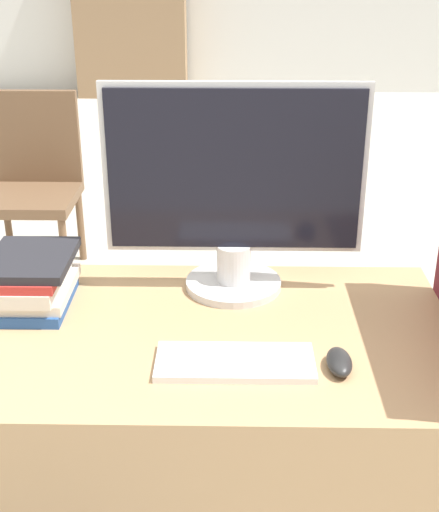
# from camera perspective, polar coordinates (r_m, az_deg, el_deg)

# --- Properties ---
(desk) EXTENTS (1.17, 0.71, 0.74)m
(desk) POSITION_cam_1_polar(r_m,az_deg,el_deg) (1.89, -0.98, -15.66)
(desk) COLOR tan
(desk) RESTS_ON ground_plane
(monitor) EXTENTS (0.65, 0.25, 0.53)m
(monitor) POSITION_cam_1_polar(r_m,az_deg,el_deg) (1.76, 1.19, 5.41)
(monitor) COLOR silver
(monitor) RESTS_ON desk
(keyboard) EXTENTS (0.34, 0.14, 0.02)m
(keyboard) POSITION_cam_1_polar(r_m,az_deg,el_deg) (1.54, 1.25, -8.50)
(keyboard) COLOR white
(keyboard) RESTS_ON desk
(mouse) EXTENTS (0.05, 0.11, 0.04)m
(mouse) POSITION_cam_1_polar(r_m,az_deg,el_deg) (1.55, 9.55, -8.35)
(mouse) COLOR #262626
(mouse) RESTS_ON desk
(book_stack) EXTENTS (0.21, 0.26, 0.13)m
(book_stack) POSITION_cam_1_polar(r_m,az_deg,el_deg) (1.81, -14.81, -1.83)
(book_stack) COLOR #285199
(book_stack) RESTS_ON desk
(far_chair) EXTENTS (0.44, 0.44, 0.89)m
(far_chair) POSITION_cam_1_polar(r_m,az_deg,el_deg) (3.63, -14.71, 6.11)
(far_chair) COLOR brown
(far_chair) RESTS_ON ground_plane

